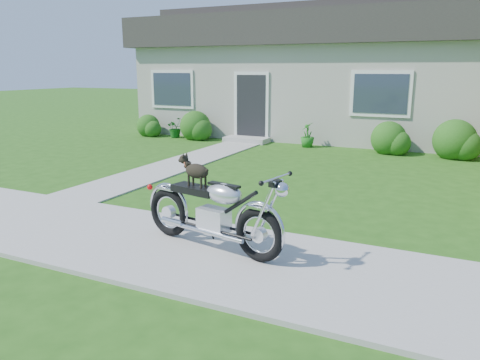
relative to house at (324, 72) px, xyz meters
name	(u,v)px	position (x,y,z in m)	size (l,w,h in m)	color
ground	(91,232)	(0.00, -11.99, -2.16)	(80.00, 80.00, 0.00)	#235114
sidewalk	(90,230)	(0.00, -11.99, -2.14)	(24.00, 2.20, 0.04)	#9E9B93
walkway	(186,162)	(-1.50, -6.99, -2.14)	(1.20, 8.00, 0.03)	#9E9B93
house	(324,72)	(0.00, 0.00, 0.00)	(12.60, 7.03, 4.50)	#A8A398
shrub_row	(311,133)	(0.64, -3.49, -1.73)	(10.72, 1.10, 1.10)	#235616
potted_plant_left	(175,127)	(-4.14, -3.44, -1.82)	(0.61, 0.53, 0.68)	#165617
potted_plant_right	(307,135)	(0.54, -3.44, -1.79)	(0.41, 0.41, 0.74)	#22701E
motorcycle_with_dog	(213,210)	(1.95, -11.87, -1.61)	(2.21, 0.75, 1.17)	black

